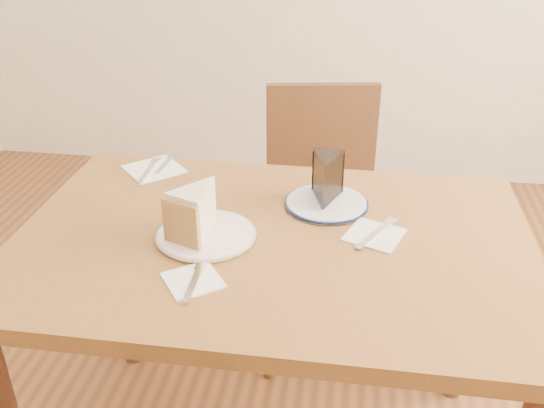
# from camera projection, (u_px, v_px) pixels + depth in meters

# --- Properties ---
(table) EXTENTS (1.20, 0.80, 0.75)m
(table) POSITION_uv_depth(u_px,v_px,m) (272.00, 272.00, 1.45)
(table) COLOR #553417
(table) RESTS_ON ground
(chair_far) EXTENTS (0.51, 0.51, 0.89)m
(chair_far) POSITION_uv_depth(u_px,v_px,m) (323.00, 211.00, 2.04)
(chair_far) COLOR #341D0F
(chair_far) RESTS_ON ground
(plate_cream) EXTENTS (0.22, 0.22, 0.01)m
(plate_cream) POSITION_uv_depth(u_px,v_px,m) (206.00, 235.00, 1.40)
(plate_cream) COLOR white
(plate_cream) RESTS_ON table
(plate_navy) EXTENTS (0.20, 0.20, 0.01)m
(plate_navy) POSITION_uv_depth(u_px,v_px,m) (326.00, 203.00, 1.54)
(plate_navy) COLOR white
(plate_navy) RESTS_ON table
(carrot_cake) EXTENTS (0.13, 0.15, 0.10)m
(carrot_cake) POSITION_uv_depth(u_px,v_px,m) (200.00, 211.00, 1.38)
(carrot_cake) COLOR beige
(carrot_cake) RESTS_ON plate_cream
(chocolate_cake) EXTENTS (0.08, 0.11, 0.11)m
(chocolate_cake) POSITION_uv_depth(u_px,v_px,m) (326.00, 182.00, 1.51)
(chocolate_cake) COLOR black
(chocolate_cake) RESTS_ON plate_navy
(napkin_cream) EXTENTS (0.15, 0.15, 0.00)m
(napkin_cream) POSITION_uv_depth(u_px,v_px,m) (193.00, 280.00, 1.25)
(napkin_cream) COLOR white
(napkin_cream) RESTS_ON table
(napkin_navy) EXTENTS (0.15, 0.15, 0.00)m
(napkin_navy) POSITION_uv_depth(u_px,v_px,m) (374.00, 235.00, 1.41)
(napkin_navy) COLOR white
(napkin_navy) RESTS_ON table
(napkin_spare) EXTENTS (0.20, 0.20, 0.00)m
(napkin_spare) POSITION_uv_depth(u_px,v_px,m) (154.00, 169.00, 1.73)
(napkin_spare) COLOR white
(napkin_spare) RESTS_ON table
(fork_cream) EXTENTS (0.02, 0.14, 0.00)m
(fork_cream) POSITION_uv_depth(u_px,v_px,m) (194.00, 282.00, 1.24)
(fork_cream) COLOR silver
(fork_cream) RESTS_ON napkin_cream
(knife_navy) EXTENTS (0.10, 0.16, 0.00)m
(knife_navy) POSITION_uv_depth(u_px,v_px,m) (376.00, 233.00, 1.41)
(knife_navy) COLOR silver
(knife_navy) RESTS_ON napkin_navy
(fork_spare) EXTENTS (0.02, 0.14, 0.00)m
(fork_spare) POSITION_uv_depth(u_px,v_px,m) (165.00, 164.00, 1.75)
(fork_spare) COLOR silver
(fork_spare) RESTS_ON napkin_spare
(knife_spare) EXTENTS (0.02, 0.16, 0.00)m
(knife_spare) POSITION_uv_depth(u_px,v_px,m) (149.00, 170.00, 1.71)
(knife_spare) COLOR silver
(knife_spare) RESTS_ON napkin_spare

